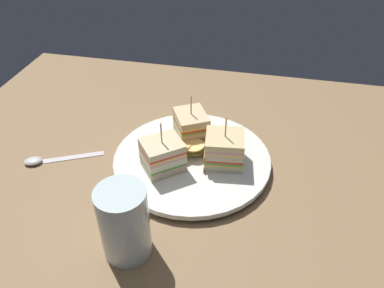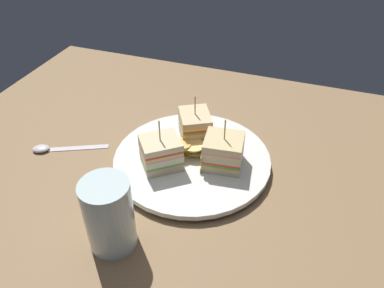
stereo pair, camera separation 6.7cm
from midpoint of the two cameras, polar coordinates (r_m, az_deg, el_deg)
ground_plane at (r=70.82cm, az=2.72°, el=-3.71°), size 103.86×76.86×1.80cm
plate at (r=69.54cm, az=2.77°, el=-2.50°), size 28.60×28.60×1.74cm
sandwich_wedge_0 at (r=71.97cm, az=3.13°, el=2.57°), size 7.99×8.47×9.39cm
sandwich_wedge_1 at (r=65.56cm, az=-1.73°, el=-1.45°), size 8.74×8.57×9.53cm
sandwich_wedge_2 at (r=65.97cm, az=7.51°, el=-1.51°), size 7.36×6.94×9.56cm
chip_pile at (r=68.85cm, az=1.77°, el=-0.41°), size 7.76×6.19×3.11cm
spoon at (r=76.86cm, az=-17.91°, el=-0.72°), size 13.83×7.78×1.00cm
drinking_glass at (r=54.89cm, az=-8.79°, el=-11.28°), size 6.97×6.97×11.60cm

